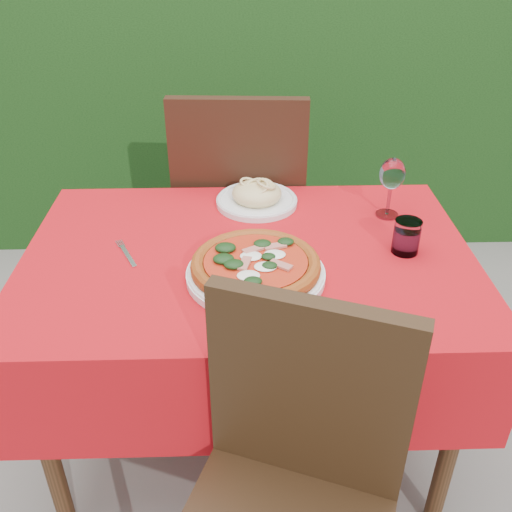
{
  "coord_description": "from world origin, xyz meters",
  "views": [
    {
      "loc": [
        -0.02,
        -1.36,
        1.59
      ],
      "look_at": [
        0.02,
        -0.05,
        0.77
      ],
      "focal_mm": 40.0,
      "sensor_mm": 36.0,
      "label": 1
    }
  ],
  "objects_px": {
    "water_glass": "(406,238)",
    "chair_far": "(241,205)",
    "pizza_plate": "(256,268)",
    "fork": "(128,256)",
    "wine_glass": "(392,176)",
    "chair_near": "(292,487)",
    "pasta_plate": "(257,197)"
  },
  "relations": [
    {
      "from": "pizza_plate",
      "to": "wine_glass",
      "type": "bearing_deg",
      "value": 38.35
    },
    {
      "from": "pasta_plate",
      "to": "water_glass",
      "type": "xyz_separation_m",
      "value": [
        0.41,
        -0.31,
        0.02
      ]
    },
    {
      "from": "chair_near",
      "to": "water_glass",
      "type": "xyz_separation_m",
      "value": [
        0.36,
        0.6,
        0.24
      ]
    },
    {
      "from": "fork",
      "to": "pizza_plate",
      "type": "bearing_deg",
      "value": -43.53
    },
    {
      "from": "water_glass",
      "to": "fork",
      "type": "relative_size",
      "value": 0.58
    },
    {
      "from": "chair_near",
      "to": "fork",
      "type": "bearing_deg",
      "value": 145.35
    },
    {
      "from": "pasta_plate",
      "to": "wine_glass",
      "type": "relative_size",
      "value": 1.37
    },
    {
      "from": "pizza_plate",
      "to": "chair_far",
      "type": "bearing_deg",
      "value": 92.93
    },
    {
      "from": "chair_near",
      "to": "pasta_plate",
      "type": "bearing_deg",
      "value": 113.65
    },
    {
      "from": "chair_far",
      "to": "water_glass",
      "type": "xyz_separation_m",
      "value": [
        0.46,
        -0.6,
        0.19
      ]
    },
    {
      "from": "pizza_plate",
      "to": "wine_glass",
      "type": "distance_m",
      "value": 0.55
    },
    {
      "from": "wine_glass",
      "to": "fork",
      "type": "height_order",
      "value": "wine_glass"
    },
    {
      "from": "water_glass",
      "to": "wine_glass",
      "type": "relative_size",
      "value": 0.51
    },
    {
      "from": "pizza_plate",
      "to": "fork",
      "type": "bearing_deg",
      "value": 162.3
    },
    {
      "from": "pizza_plate",
      "to": "water_glass",
      "type": "xyz_separation_m",
      "value": [
        0.42,
        0.12,
        0.01
      ]
    },
    {
      "from": "chair_near",
      "to": "wine_glass",
      "type": "bearing_deg",
      "value": 87.1
    },
    {
      "from": "chair_near",
      "to": "pasta_plate",
      "type": "relative_size",
      "value": 3.65
    },
    {
      "from": "chair_far",
      "to": "water_glass",
      "type": "bearing_deg",
      "value": 130.81
    },
    {
      "from": "chair_far",
      "to": "pasta_plate",
      "type": "distance_m",
      "value": 0.34
    },
    {
      "from": "pasta_plate",
      "to": "wine_glass",
      "type": "xyz_separation_m",
      "value": [
        0.41,
        -0.09,
        0.11
      ]
    },
    {
      "from": "water_glass",
      "to": "fork",
      "type": "bearing_deg",
      "value": -179.62
    },
    {
      "from": "water_glass",
      "to": "wine_glass",
      "type": "distance_m",
      "value": 0.23
    },
    {
      "from": "fork",
      "to": "chair_far",
      "type": "bearing_deg",
      "value": 36.55
    },
    {
      "from": "pasta_plate",
      "to": "water_glass",
      "type": "relative_size",
      "value": 2.68
    },
    {
      "from": "pizza_plate",
      "to": "wine_glass",
      "type": "relative_size",
      "value": 1.9
    },
    {
      "from": "pizza_plate",
      "to": "fork",
      "type": "distance_m",
      "value": 0.37
    },
    {
      "from": "chair_far",
      "to": "wine_glass",
      "type": "xyz_separation_m",
      "value": [
        0.46,
        -0.38,
        0.28
      ]
    },
    {
      "from": "pizza_plate",
      "to": "water_glass",
      "type": "distance_m",
      "value": 0.44
    },
    {
      "from": "pasta_plate",
      "to": "pizza_plate",
      "type": "bearing_deg",
      "value": -92.14
    },
    {
      "from": "water_glass",
      "to": "chair_far",
      "type": "bearing_deg",
      "value": 127.59
    },
    {
      "from": "chair_near",
      "to": "water_glass",
      "type": "distance_m",
      "value": 0.74
    },
    {
      "from": "water_glass",
      "to": "wine_glass",
      "type": "xyz_separation_m",
      "value": [
        -0.0,
        0.22,
        0.09
      ]
    }
  ]
}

